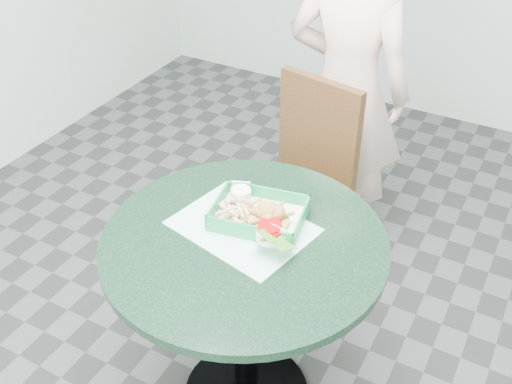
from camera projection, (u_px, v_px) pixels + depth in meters
The scene contains 9 objects.
cafe_table at pixel (245, 284), 1.90m from camera, with size 0.87×0.87×0.75m.
dining_chair at pixel (307, 176), 2.48m from camera, with size 0.38×0.38×0.93m.
diner_person at pixel (347, 87), 2.58m from camera, with size 0.57×0.37×1.56m, color beige.
placemat at pixel (243, 231), 1.85m from camera, with size 0.40×0.30×0.00m, color #A3E4DC.
food_basket at pixel (259, 221), 1.86m from camera, with size 0.28×0.20×0.06m.
crab_sandwich at pixel (266, 221), 1.81m from camera, with size 0.13×0.13×0.07m.
fries_pile at pixel (236, 213), 1.86m from camera, with size 0.10×0.11×0.04m, color #D1B67F, non-canonical shape.
sauce_ramekin at pixel (245, 197), 1.91m from camera, with size 0.07×0.07×0.04m.
garnish_cup at pixel (265, 240), 1.75m from camera, with size 0.13×0.12×0.05m.
Camera 1 is at (0.68, -1.18, 1.94)m, focal length 42.00 mm.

